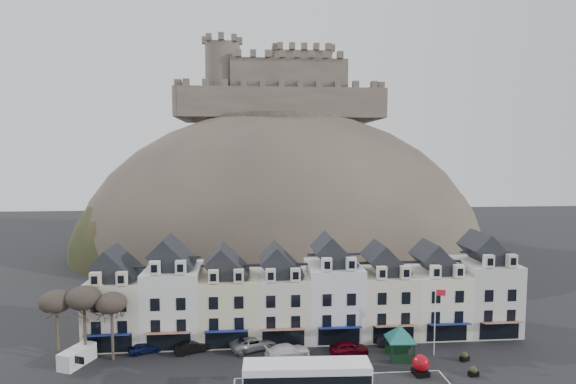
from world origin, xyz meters
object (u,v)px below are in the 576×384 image
object	(u,v)px
car_black	(192,347)
car_white	(287,351)
car_silver	(254,343)
car_charcoal	(393,341)
white_van	(77,356)
bus	(307,378)
red_buoy	(421,365)
car_navy	(145,348)
car_maroon	(349,348)
bus_shelter	(400,333)
flagpole	(436,317)

from	to	relation	value
car_black	car_white	world-z (taller)	car_white
car_silver	car_charcoal	bearing A→B (deg)	-114.16
car_black	white_van	bearing A→B (deg)	76.20
bus	red_buoy	bearing A→B (deg)	17.12
car_black	bus	bearing A→B (deg)	-154.87
red_buoy	white_van	size ratio (longest dim) A/B	0.48
car_navy	car_white	xyz separation A→B (m)	(16.68, -2.50, 0.13)
car_charcoal	car_silver	bearing A→B (deg)	98.71
bus	car_silver	xyz separation A→B (m)	(-5.08, 11.10, -1.13)
white_van	car_maroon	size ratio (longest dim) A/B	1.00
red_buoy	bus_shelter	bearing A→B (deg)	103.90
car_white	car_maroon	bearing A→B (deg)	-106.14
flagpole	car_charcoal	xyz separation A→B (m)	(-4.09, 2.68, -3.95)
car_silver	car_charcoal	size ratio (longest dim) A/B	1.37
bus_shelter	car_silver	bearing A→B (deg)	169.10
bus_shelter	flagpole	size ratio (longest dim) A/B	0.76
car_silver	red_buoy	bearing A→B (deg)	-135.76
car_silver	car_charcoal	xyz separation A→B (m)	(17.00, -0.65, -0.11)
bus_shelter	bus	bearing A→B (deg)	-145.98
bus	white_van	xyz separation A→B (m)	(-24.68, 8.67, -0.96)
car_navy	car_silver	world-z (taller)	car_silver
car_silver	car_maroon	bearing A→B (deg)	-123.82
car_silver	car_navy	bearing A→B (deg)	68.03
white_van	car_charcoal	xyz separation A→B (m)	(36.60, 1.78, -0.29)
car_navy	car_charcoal	size ratio (longest dim) A/B	0.93
car_silver	car_white	distance (m)	4.64
bus_shelter	red_buoy	size ratio (longest dim) A/B	2.81
car_navy	car_black	bearing A→B (deg)	-112.27
flagpole	car_navy	xyz separation A→B (m)	(-33.87, 3.33, -3.97)
bus	car_maroon	world-z (taller)	bus
red_buoy	car_maroon	distance (m)	8.52
bus	car_navy	xyz separation A→B (m)	(-17.86, 11.10, -1.27)
car_navy	car_silver	xyz separation A→B (m)	(12.78, 0.00, 0.14)
bus	car_white	xyz separation A→B (m)	(-1.18, 8.60, -1.15)
car_white	car_navy	bearing A→B (deg)	64.03
bus	car_white	distance (m)	8.76
white_van	car_charcoal	size ratio (longest dim) A/B	1.12
bus	car_white	bearing A→B (deg)	100.17
car_silver	white_van	bearing A→B (deg)	75.09
bus	red_buoy	world-z (taller)	bus
flagpole	car_charcoal	distance (m)	6.28
red_buoy	car_silver	bearing A→B (deg)	156.21
car_maroon	red_buoy	bearing A→B (deg)	-133.56
car_silver	car_maroon	distance (m)	11.37
flagpole	white_van	size ratio (longest dim) A/B	1.78
flagpole	car_navy	size ratio (longest dim) A/B	2.16
bus_shelter	car_silver	world-z (taller)	bus_shelter
bus_shelter	car_white	size ratio (longest dim) A/B	1.17
car_charcoal	bus_shelter	bearing A→B (deg)	-174.30
flagpole	car_charcoal	bearing A→B (deg)	146.75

